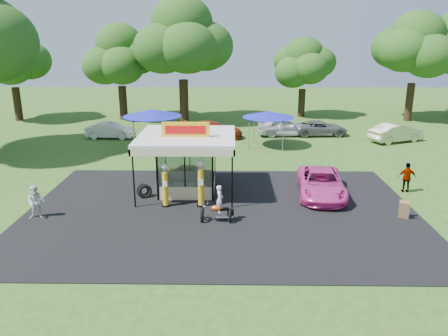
{
  "coord_description": "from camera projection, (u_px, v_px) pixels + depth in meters",
  "views": [
    {
      "loc": [
        0.45,
        -18.92,
        8.64
      ],
      "look_at": [
        0.11,
        4.0,
        1.74
      ],
      "focal_mm": 35.0,
      "sensor_mm": 36.0,
      "label": 1
    }
  ],
  "objects": [
    {
      "name": "oak_far_e",
      "position": [
        415.0,
        53.0,
        44.92
      ],
      "size": [
        9.26,
        9.26,
        11.02
      ],
      "color": "black",
      "rests_on": "ground"
    },
    {
      "name": "a_frame_sign",
      "position": [
        404.0,
        210.0,
        21.47
      ],
      "size": [
        0.55,
        0.62,
        0.9
      ],
      "rotation": [
        0.0,
        0.0,
        -0.39
      ],
      "color": "#593819",
      "rests_on": "ground"
    },
    {
      "name": "tent_west",
      "position": [
        152.0,
        113.0,
        34.11
      ],
      "size": [
        4.6,
        4.6,
        3.22
      ],
      "rotation": [
        0.0,
        0.0,
        0.22
      ],
      "color": "gray",
      "rests_on": "ground"
    },
    {
      "name": "spectator_west",
      "position": [
        36.0,
        202.0,
        21.41
      ],
      "size": [
        0.93,
        0.78,
        1.71
      ],
      "primitive_type": "imported",
      "rotation": [
        0.0,
        0.0,
        0.17
      ],
      "color": "white",
      "rests_on": "ground"
    },
    {
      "name": "asphalt_apron",
      "position": [
        221.0,
        211.0,
        22.52
      ],
      "size": [
        20.0,
        14.0,
        0.04
      ],
      "primitive_type": "cube",
      "color": "black",
      "rests_on": "ground"
    },
    {
      "name": "gas_pump_left",
      "position": [
        165.0,
        186.0,
        22.82
      ],
      "size": [
        0.45,
        0.45,
        2.39
      ],
      "color": "black",
      "rests_on": "ground"
    },
    {
      "name": "bg_car_e",
      "position": [
        396.0,
        133.0,
        37.22
      ],
      "size": [
        5.04,
        3.44,
        1.57
      ],
      "primitive_type": "imported",
      "rotation": [
        0.0,
        0.0,
        1.98
      ],
      "color": "#BFC193",
      "rests_on": "ground"
    },
    {
      "name": "oak_far_b",
      "position": [
        120.0,
        60.0,
        46.01
      ],
      "size": [
        8.28,
        8.28,
        9.87
      ],
      "color": "black",
      "rests_on": "ground"
    },
    {
      "name": "motorcycle",
      "position": [
        219.0,
        207.0,
        21.07
      ],
      "size": [
        1.62,
        0.77,
        1.93
      ],
      "rotation": [
        0.0,
        0.0,
        -0.01
      ],
      "color": "black",
      "rests_on": "ground"
    },
    {
      "name": "oak_far_d",
      "position": [
        303.0,
        67.0,
        47.71
      ],
      "size": [
        7.17,
        7.17,
        8.53
      ],
      "color": "black",
      "rests_on": "ground"
    },
    {
      "name": "bg_car_b",
      "position": [
        213.0,
        130.0,
        38.51
      ],
      "size": [
        5.28,
        2.28,
        1.51
      ],
      "primitive_type": "imported",
      "rotation": [
        0.0,
        0.0,
        1.6
      ],
      "color": "maroon",
      "rests_on": "ground"
    },
    {
      "name": "oak_far_c",
      "position": [
        182.0,
        45.0,
        44.18
      ],
      "size": [
        10.54,
        10.54,
        12.42
      ],
      "color": "black",
      "rests_on": "ground"
    },
    {
      "name": "bg_car_c",
      "position": [
        285.0,
        126.0,
        39.5
      ],
      "size": [
        5.17,
        2.42,
        1.71
      ],
      "primitive_type": "imported",
      "rotation": [
        0.0,
        0.0,
        1.65
      ],
      "color": "silver",
      "rests_on": "ground"
    },
    {
      "name": "tent_east",
      "position": [
        268.0,
        115.0,
        35.09
      ],
      "size": [
        4.16,
        4.16,
        2.91
      ],
      "rotation": [
        0.0,
        0.0,
        -0.21
      ],
      "color": "gray",
      "rests_on": "ground"
    },
    {
      "name": "gas_station_kiosk",
      "position": [
        187.0,
        162.0,
        24.91
      ],
      "size": [
        5.4,
        5.4,
        4.18
      ],
      "color": "white",
      "rests_on": "ground"
    },
    {
      "name": "kiosk_car",
      "position": [
        191.0,
        172.0,
        27.39
      ],
      "size": [
        2.82,
        1.13,
        0.96
      ],
      "primitive_type": "imported",
      "rotation": [
        0.0,
        0.0,
        1.57
      ],
      "color": "gold",
      "rests_on": "ground"
    },
    {
      "name": "bg_car_d",
      "position": [
        320.0,
        128.0,
        39.67
      ],
      "size": [
        4.95,
        2.52,
        1.34
      ],
      "primitive_type": "imported",
      "rotation": [
        0.0,
        0.0,
        1.63
      ],
      "color": "#5B5B5E",
      "rests_on": "ground"
    },
    {
      "name": "spectator_east_b",
      "position": [
        407.0,
        178.0,
        25.09
      ],
      "size": [
        1.07,
        0.53,
        1.75
      ],
      "primitive_type": "imported",
      "rotation": [
        0.0,
        0.0,
        3.03
      ],
      "color": "gray",
      "rests_on": "ground"
    },
    {
      "name": "spare_tires",
      "position": [
        144.0,
        191.0,
        24.34
      ],
      "size": [
        1.0,
        0.8,
        0.81
      ],
      "rotation": [
        0.0,
        0.0,
        0.35
      ],
      "color": "black",
      "rests_on": "ground"
    },
    {
      "name": "bg_car_a",
      "position": [
        110.0,
        130.0,
        38.57
      ],
      "size": [
        4.34,
        1.72,
        1.4
      ],
      "primitive_type": "imported",
      "rotation": [
        0.0,
        0.0,
        1.51
      ],
      "color": "silver",
      "rests_on": "ground"
    },
    {
      "name": "pink_sedan",
      "position": [
        321.0,
        183.0,
        24.53
      ],
      "size": [
        2.97,
        5.56,
        1.48
      ],
      "primitive_type": "imported",
      "rotation": [
        0.0,
        0.0,
        -0.1
      ],
      "color": "#EC40A6",
      "rests_on": "ground"
    },
    {
      "name": "ground",
      "position": [
        220.0,
        227.0,
        20.61
      ],
      "size": [
        120.0,
        120.0,
        0.0
      ],
      "primitive_type": "plane",
      "color": "#29541A",
      "rests_on": "ground"
    },
    {
      "name": "oak_far_a",
      "position": [
        12.0,
        61.0,
        45.24
      ],
      "size": [
        8.32,
        8.32,
        9.86
      ],
      "color": "black",
      "rests_on": "ground"
    },
    {
      "name": "gas_pump_right",
      "position": [
        201.0,
        185.0,
        22.8
      ],
      "size": [
        0.48,
        0.48,
        2.57
      ],
      "color": "black",
      "rests_on": "ground"
    }
  ]
}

